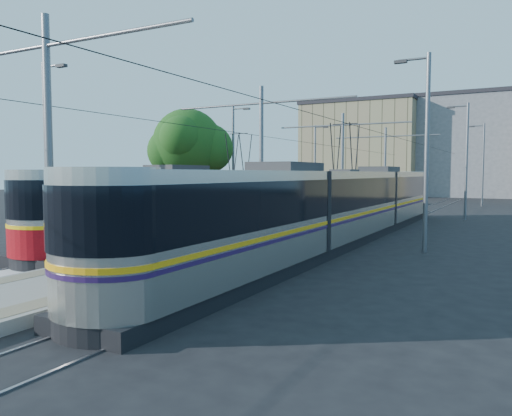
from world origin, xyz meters
The scene contains 14 objects.
ground centered at (0.00, 0.00, 0.00)m, with size 160.00×160.00×0.00m, color black.
platform centered at (0.00, 17.00, 0.15)m, with size 4.00×50.00×0.30m, color gray.
tactile_strip_left centered at (-1.45, 17.00, 0.30)m, with size 0.70×50.00×0.01m, color gray.
tactile_strip_right centered at (1.45, 17.00, 0.30)m, with size 0.70×50.00×0.01m, color gray.
rails centered at (0.00, 17.00, 0.02)m, with size 8.71×70.00×0.03m.
track_arrow centered at (-3.60, -3.00, 0.01)m, with size 1.20×5.00×0.01m, color silver.
tram_left centered at (-3.60, 12.07, 1.71)m, with size 2.43×29.07×5.50m.
tram_right centered at (3.60, 9.48, 1.86)m, with size 2.43×32.34×5.50m.
catenary centered at (0.00, 14.15, 4.52)m, with size 9.20×70.00×7.00m.
street_lamps centered at (0.00, 21.00, 4.18)m, with size 15.18×38.22×8.00m.
shelter centered at (1.21, 12.52, 1.61)m, with size 0.87×1.23×2.50m.
tree centered at (-8.95, 15.09, 5.13)m, with size 5.22×4.83×7.59m.
building_left centered at (-10.00, 60.00, 6.79)m, with size 16.32×12.24×13.56m.
building_centre centered at (6.00, 64.00, 6.99)m, with size 18.36×14.28×13.97m.
Camera 1 is at (10.95, -12.99, 3.22)m, focal length 35.00 mm.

